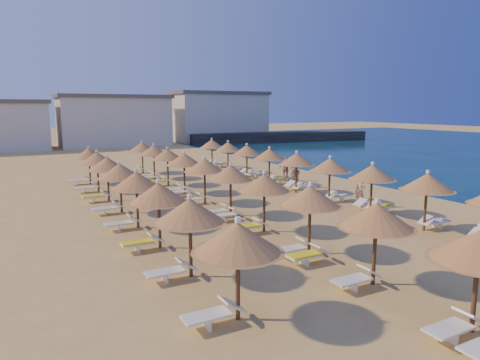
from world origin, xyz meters
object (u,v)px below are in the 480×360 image
jetty (280,137)px  beachgoer_b (296,176)px  parasol_row_west (231,174)px  beachgoer_c (285,169)px  parasol_row_east (330,166)px  beachgoer_a (360,192)px

jetty → beachgoer_b: beachgoer_b is taller
beachgoer_b → jetty: bearing=128.3°
parasol_row_west → beachgoer_b: bearing=32.7°
parasol_row_west → beachgoer_c: bearing=41.5°
parasol_row_east → beachgoer_b: 5.12m
jetty → parasol_row_east: bearing=-109.9°
parasol_row_west → jetty: bearing=53.6°
beachgoer_a → beachgoer_c: (1.21, 9.17, 0.05)m
parasol_row_east → beachgoer_c: bearing=75.1°
jetty → beachgoer_b: (-21.83, -35.03, 0.08)m
beachgoer_b → parasol_row_east: bearing=-32.1°
parasol_row_east → beachgoer_b: parasol_row_east is taller
parasol_row_east → beachgoer_c: parasol_row_east is taller
beachgoer_c → beachgoer_b: bearing=-85.4°
parasol_row_west → beachgoer_a: (7.24, -1.71, -1.32)m
beachgoer_b → beachgoer_c: beachgoer_c is taller
parasol_row_east → beachgoer_a: parasol_row_east is taller
parasol_row_west → beachgoer_b: parasol_row_west is taller
jetty → beachgoer_c: bearing=-112.8°
beachgoer_b → beachgoer_a: bearing=-22.2°
jetty → beachgoer_c: beachgoer_c is taller
parasol_row_east → jetty: bearing=60.1°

